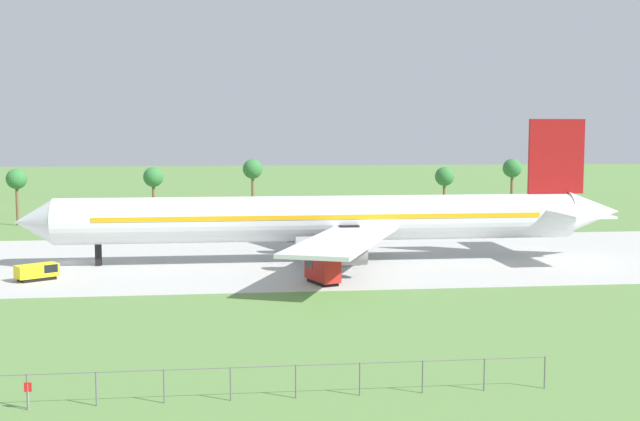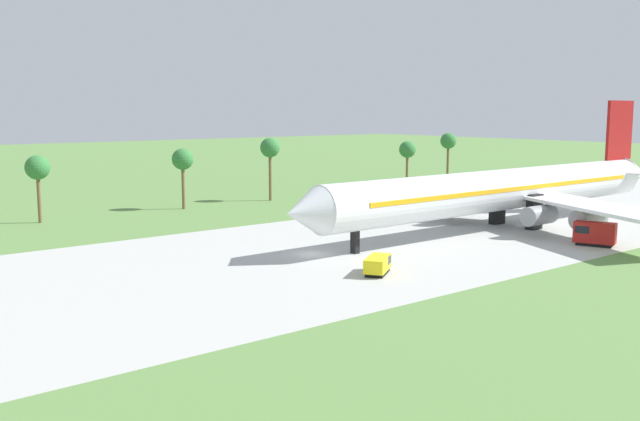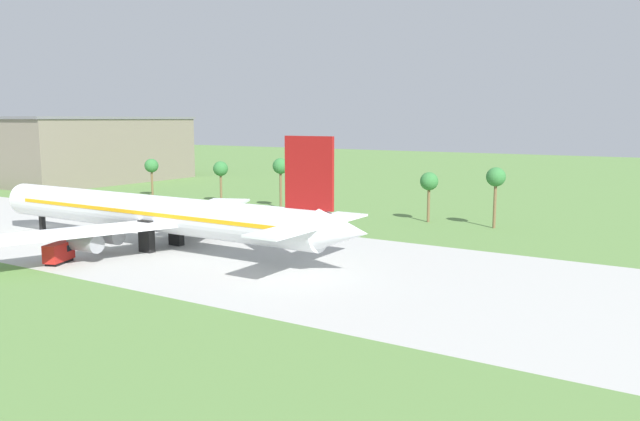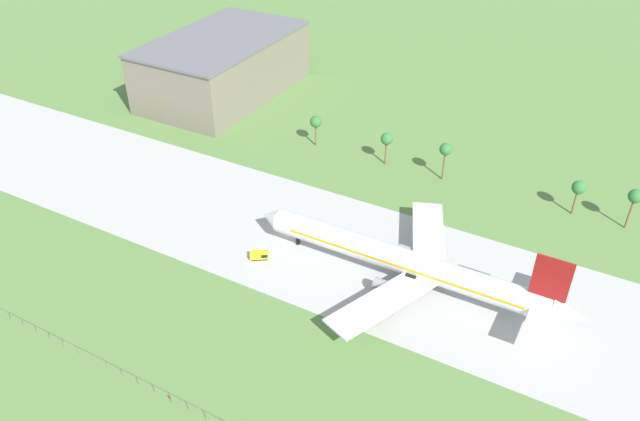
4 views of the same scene
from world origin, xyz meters
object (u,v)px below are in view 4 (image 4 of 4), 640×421
Objects in this scene: jet_airliner at (410,263)px; terminal_building at (223,66)px; catering_van at (367,312)px; baggage_tug at (260,255)px; no_stopping_sign at (170,399)px.

jet_airliner is 118.09m from terminal_building.
jet_airliner reaches higher than catering_van.
terminal_building is at bearing 146.61° from jet_airliner.
terminal_building is (-64.27, 74.15, 9.55)m from baggage_tug.
catering_van is 43.54m from no_stopping_sign.
catering_van reaches higher than no_stopping_sign.
catering_van is 3.12× the size of no_stopping_sign.
baggage_tug is 44.22m from no_stopping_sign.
catering_van is at bearing -10.46° from baggage_tug.
baggage_tug is 31.57m from catering_van.
no_stopping_sign is (-22.03, -37.55, -0.52)m from catering_van.
jet_airliner is at bearing 15.06° from baggage_tug.
jet_airliner is 15.77m from catering_van.
no_stopping_sign is (9.01, -43.29, 0.05)m from baggage_tug.
baggage_tug reaches higher than no_stopping_sign.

